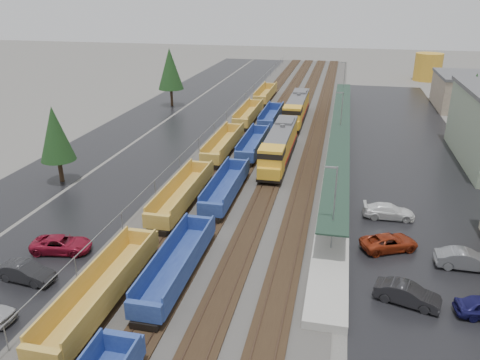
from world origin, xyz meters
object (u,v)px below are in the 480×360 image
(storage_tank, at_px, (428,67))
(locomotive_trail, at_px, (297,109))
(parked_car_east_c, at_px, (389,211))
(parked_car_east_a, at_px, (407,294))
(locomotive_lead, at_px, (279,146))
(well_string_blue, at_px, (206,220))
(parked_car_east_b, at_px, (389,242))
(well_string_yellow, at_px, (206,166))
(parked_car_west_b, at_px, (26,272))
(parked_car_west_c, at_px, (62,244))
(parked_car_east_e, at_px, (466,260))

(storage_tank, bearing_deg, locomotive_trail, -120.20)
(storage_tank, distance_m, parked_car_east_c, 83.57)
(parked_car_east_a, distance_m, parked_car_east_c, 13.86)
(locomotive_lead, xyz_separation_m, well_string_blue, (-4.00, -20.13, -1.16))
(parked_car_east_b, bearing_deg, well_string_yellow, 31.23)
(well_string_blue, height_order, parked_car_east_c, well_string_blue)
(locomotive_lead, bearing_deg, parked_car_west_b, -116.25)
(locomotive_trail, distance_m, storage_tank, 55.03)
(locomotive_trail, bearing_deg, parked_car_east_a, -74.90)
(parked_car_east_b, relative_size, parked_car_east_c, 1.00)
(well_string_blue, distance_m, storage_tank, 94.19)
(parked_car_east_b, bearing_deg, parked_car_east_a, 160.33)
(well_string_blue, bearing_deg, parked_car_west_c, -150.45)
(parked_car_east_a, bearing_deg, parked_car_east_c, 17.31)
(well_string_blue, xyz_separation_m, parked_car_east_c, (16.79, 6.49, -0.43))
(well_string_blue, height_order, parked_car_east_b, well_string_blue)
(parked_car_west_c, height_order, parked_car_east_e, parked_car_east_e)
(well_string_blue, xyz_separation_m, parked_car_west_b, (-11.22, -10.74, -0.40))
(locomotive_trail, height_order, parked_car_east_e, locomotive_trail)
(locomotive_lead, xyz_separation_m, parked_car_east_a, (13.08, -27.49, -1.55))
(parked_car_west_b, bearing_deg, well_string_blue, -40.50)
(locomotive_lead, relative_size, parked_car_west_c, 3.77)
(locomotive_lead, xyz_separation_m, parked_car_east_b, (12.38, -19.95, -1.62))
(parked_car_east_e, bearing_deg, parked_car_west_c, 97.55)
(locomotive_trail, height_order, parked_car_west_c, locomotive_trail)
(parked_car_west_c, xyz_separation_m, parked_car_east_b, (27.39, 6.42, -0.01))
(parked_car_east_a, xyz_separation_m, parked_car_east_e, (5.09, 5.82, 0.02))
(parked_car_east_a, bearing_deg, storage_tank, 7.45)
(well_string_blue, distance_m, parked_car_west_b, 15.54)
(well_string_yellow, bearing_deg, parked_car_east_c, -19.44)
(storage_tank, height_order, parked_car_east_e, storage_tank)
(well_string_yellow, relative_size, well_string_blue, 1.11)
(locomotive_lead, height_order, parked_car_east_a, locomotive_lead)
(well_string_blue, height_order, parked_car_east_a, well_string_blue)
(locomotive_lead, distance_m, parked_car_east_b, 23.54)
(parked_car_east_a, relative_size, parked_car_east_c, 0.93)
(well_string_yellow, distance_m, parked_car_east_e, 30.35)
(locomotive_lead, relative_size, well_string_blue, 0.21)
(locomotive_lead, xyz_separation_m, well_string_yellow, (-8.00, -6.30, -1.13))
(parked_car_west_c, xyz_separation_m, parked_car_east_e, (33.17, 4.70, 0.07))
(parked_car_west_c, bearing_deg, parked_car_east_b, -86.24)
(locomotive_trail, distance_m, parked_car_east_b, 42.81)
(well_string_blue, height_order, parked_car_west_c, well_string_blue)
(well_string_yellow, relative_size, parked_car_east_c, 20.58)
(well_string_blue, bearing_deg, locomotive_trail, 84.45)
(locomotive_lead, height_order, well_string_yellow, locomotive_lead)
(well_string_yellow, bearing_deg, parked_car_east_a, -45.15)
(locomotive_lead, relative_size, well_string_yellow, 0.19)
(parked_car_west_b, distance_m, parked_car_west_c, 4.51)
(parked_car_west_c, bearing_deg, storage_tank, -33.64)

